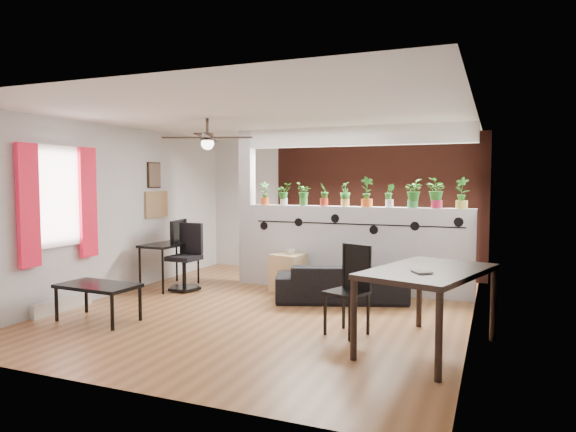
{
  "coord_description": "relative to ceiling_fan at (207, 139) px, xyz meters",
  "views": [
    {
      "loc": [
        2.85,
        -6.36,
        1.76
      ],
      "look_at": [
        0.01,
        0.6,
        1.24
      ],
      "focal_mm": 32.0,
      "sensor_mm": 36.0,
      "label": 1
    }
  ],
  "objects": [
    {
      "name": "potted_plant_1",
      "position": [
        0.37,
        1.8,
        -0.77
      ],
      "size": [
        0.22,
        0.23,
        0.37
      ],
      "color": "silver",
      "rests_on": "partition_wall"
    },
    {
      "name": "potted_plant_4",
      "position": [
        1.42,
        1.8,
        -0.76
      ],
      "size": [
        0.21,
        0.23,
        0.39
      ],
      "color": "#ECAD53",
      "rests_on": "partition_wall"
    },
    {
      "name": "vine_decal",
      "position": [
        1.6,
        1.7,
        -1.23
      ],
      "size": [
        3.31,
        0.01,
        0.3
      ],
      "color": "black",
      "rests_on": "partition_wall"
    },
    {
      "name": "corkboard",
      "position": [
        -1.78,
        1.25,
        -0.96
      ],
      "size": [
        0.03,
        0.6,
        0.45
      ],
      "primitive_type": "cube",
      "color": "#946E47",
      "rests_on": "room_shell"
    },
    {
      "name": "brick_panel",
      "position": [
        1.6,
        3.27,
        -1.01
      ],
      "size": [
        3.9,
        0.05,
        2.6
      ],
      "primitive_type": "cube",
      "color": "brown",
      "rests_on": "ground"
    },
    {
      "name": "coffee_table",
      "position": [
        -0.94,
        -1.1,
        -1.9
      ],
      "size": [
        1.03,
        0.61,
        0.47
      ],
      "color": "black",
      "rests_on": "ground"
    },
    {
      "name": "baseboard_heater",
      "position": [
        -1.74,
        -0.9,
        -2.22
      ],
      "size": [
        0.08,
        1.0,
        0.18
      ],
      "primitive_type": "cube",
      "color": "silver",
      "rests_on": "ground"
    },
    {
      "name": "potted_plant_7",
      "position": [
        2.48,
        1.8,
        -0.74
      ],
      "size": [
        0.25,
        0.27,
        0.43
      ],
      "color": "#338C40",
      "rests_on": "partition_wall"
    },
    {
      "name": "potted_plant_3",
      "position": [
        1.07,
        1.8,
        -0.77
      ],
      "size": [
        0.19,
        0.21,
        0.37
      ],
      "color": "#B42D1C",
      "rests_on": "partition_wall"
    },
    {
      "name": "folding_chair",
      "position": [
        2.13,
        -0.39,
        -1.71
      ],
      "size": [
        0.53,
        0.53,
        1.02
      ],
      "color": "black",
      "rests_on": "ground"
    },
    {
      "name": "potted_plant_2",
      "position": [
        0.72,
        1.8,
        -0.76
      ],
      "size": [
        0.15,
        0.19,
        0.38
      ],
      "color": "#347F2E",
      "rests_on": "partition_wall"
    },
    {
      "name": "potted_plant_6",
      "position": [
        2.13,
        1.8,
        -0.77
      ],
      "size": [
        0.19,
        0.16,
        0.36
      ],
      "color": "white",
      "rests_on": "partition_wall"
    },
    {
      "name": "cube_shelf",
      "position": [
        0.59,
        1.46,
        -2.02
      ],
      "size": [
        0.54,
        0.5,
        0.58
      ],
      "primitive_type": "cube",
      "rotation": [
        0.0,
        0.0,
        -0.17
      ],
      "color": "tan",
      "rests_on": "ground"
    },
    {
      "name": "potted_plant_5",
      "position": [
        1.78,
        1.8,
        -0.71
      ],
      "size": [
        0.28,
        0.23,
        0.47
      ],
      "color": "orange",
      "rests_on": "partition_wall"
    },
    {
      "name": "cup",
      "position": [
        0.64,
        1.46,
        -1.68
      ],
      "size": [
        0.15,
        0.15,
        0.1
      ],
      "primitive_type": "imported",
      "rotation": [
        0.0,
        0.0,
        -0.26
      ],
      "color": "gray",
      "rests_on": "cube_shelf"
    },
    {
      "name": "office_chair",
      "position": [
        -0.94,
        0.88,
        -1.85
      ],
      "size": [
        0.55,
        0.55,
        1.05
      ],
      "color": "black",
      "rests_on": "ground"
    },
    {
      "name": "sofa",
      "position": [
        1.58,
        1.08,
        -2.05
      ],
      "size": [
        1.93,
        1.27,
        0.53
      ],
      "primitive_type": "imported",
      "rotation": [
        0.0,
        0.0,
        3.48
      ],
      "color": "black",
      "rests_on": "ground"
    },
    {
      "name": "monitor",
      "position": [
        -1.3,
        1.1,
        -1.48
      ],
      "size": [
        0.36,
        0.13,
        0.2
      ],
      "primitive_type": "imported",
      "rotation": [
        0.0,
        0.0,
        1.77
      ],
      "color": "black",
      "rests_on": "computer_desk"
    },
    {
      "name": "room_shell",
      "position": [
        0.8,
        0.3,
        -1.01
      ],
      "size": [
        6.3,
        7.1,
        2.9
      ],
      "color": "brown",
      "rests_on": "ground"
    },
    {
      "name": "book",
      "position": [
        2.92,
        -0.97,
        -1.45
      ],
      "size": [
        0.24,
        0.26,
        0.02
      ],
      "primitive_type": "imported",
      "rotation": [
        0.0,
        0.0,
        0.57
      ],
      "color": "gray",
      "rests_on": "dining_table"
    },
    {
      "name": "potted_plant_9",
      "position": [
        3.18,
        1.8,
        -0.72
      ],
      "size": [
        0.3,
        0.28,
        0.46
      ],
      "color": "gold",
      "rests_on": "partition_wall"
    },
    {
      "name": "framed_art",
      "position": [
        -1.78,
        1.2,
        -0.46
      ],
      "size": [
        0.03,
        0.34,
        0.44
      ],
      "color": "#8C7259",
      "rests_on": "room_shell"
    },
    {
      "name": "potted_plant_8",
      "position": [
        2.83,
        1.8,
        -0.73
      ],
      "size": [
        0.29,
        0.3,
        0.45
      ],
      "color": "#C41F46",
      "rests_on": "partition_wall"
    },
    {
      "name": "potted_plant_0",
      "position": [
        0.02,
        1.8,
        -0.76
      ],
      "size": [
        0.25,
        0.24,
        0.39
      ],
      "color": "#E0551A",
      "rests_on": "partition_wall"
    },
    {
      "name": "ceiling_header",
      "position": [
        1.6,
        1.8,
        0.14
      ],
      "size": [
        3.6,
        0.18,
        0.3
      ],
      "primitive_type": "cube",
      "color": "white",
      "rests_on": "room_shell"
    },
    {
      "name": "ceiling_fan",
      "position": [
        0.0,
        0.0,
        0.0
      ],
      "size": [
        1.19,
        1.19,
        0.43
      ],
      "color": "black",
      "rests_on": "room_shell"
    },
    {
      "name": "dining_table",
      "position": [
        3.02,
        -0.67,
        -1.55
      ],
      "size": [
        1.36,
        1.77,
        0.85
      ],
      "color": "black",
      "rests_on": "ground"
    },
    {
      "name": "window_assembly",
      "position": [
        -1.76,
        -0.9,
        -0.81
      ],
      "size": [
        0.09,
        1.3,
        1.55
      ],
      "color": "white",
      "rests_on": "room_shell"
    },
    {
      "name": "computer_desk",
      "position": [
        -1.3,
        0.95,
        -1.65
      ],
      "size": [
        0.59,
        1.04,
        0.74
      ],
      "color": "black",
      "rests_on": "ground"
    },
    {
      "name": "pier_column",
      "position": [
        -0.31,
        1.8,
        -1.01
      ],
      "size": [
        0.22,
        0.2,
        2.6
      ],
      "primitive_type": "cube",
      "color": "#BCBCC1",
      "rests_on": "ground"
    },
    {
      "name": "partition_wall",
      "position": [
        1.6,
        1.8,
        -1.64
      ],
      "size": [
        3.6,
        0.18,
        1.35
      ],
      "primitive_type": "cube",
      "color": "#BCBCC1",
      "rests_on": "ground"
    }
  ]
}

